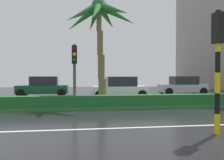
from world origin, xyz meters
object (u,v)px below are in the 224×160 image
object	(u,v)px
palm_tree_centre_left	(99,20)
car_in_traffic_fourth	(183,86)
car_in_traffic_third	(120,88)
car_in_traffic_second	(43,87)
traffic_signal_foreground	(218,49)
traffic_signal_median_right	(74,64)

from	to	relation	value
palm_tree_centre_left	car_in_traffic_fourth	size ratio (longest dim) A/B	1.50
car_in_traffic_third	car_in_traffic_fourth	xyz separation A→B (m)	(6.46, 2.50, 0.00)
palm_tree_centre_left	car_in_traffic_third	bearing A→B (deg)	63.29
car_in_traffic_second	car_in_traffic_third	size ratio (longest dim) A/B	1.00
car_in_traffic_third	palm_tree_centre_left	bearing A→B (deg)	63.29
traffic_signal_foreground	car_in_traffic_second	size ratio (longest dim) A/B	0.90
palm_tree_centre_left	car_in_traffic_fourth	bearing A→B (deg)	37.24
traffic_signal_median_right	car_in_traffic_fourth	size ratio (longest dim) A/B	0.78
car_in_traffic_fourth	palm_tree_centre_left	bearing A→B (deg)	37.24
car_in_traffic_fourth	traffic_signal_foreground	bearing A→B (deg)	69.08
palm_tree_centre_left	traffic_signal_median_right	distance (m)	3.56
palm_tree_centre_left	car_in_traffic_fourth	distance (m)	11.45
traffic_signal_median_right	traffic_signal_foreground	size ratio (longest dim) A/B	0.86
car_in_traffic_second	car_in_traffic_fourth	xyz separation A→B (m)	(12.77, -0.01, 0.00)
traffic_signal_median_right	car_in_traffic_second	size ratio (longest dim) A/B	0.78
car_in_traffic_third	car_in_traffic_fourth	bearing A→B (deg)	-158.81
traffic_signal_foreground	car_in_traffic_third	size ratio (longest dim) A/B	0.90
car_in_traffic_fourth	traffic_signal_median_right	bearing A→B (deg)	39.20
traffic_signal_foreground	car_in_traffic_second	world-z (taller)	traffic_signal_foreground
palm_tree_centre_left	traffic_signal_foreground	world-z (taller)	palm_tree_centre_left
palm_tree_centre_left	car_in_traffic_second	distance (m)	8.91
car_in_traffic_second	car_in_traffic_third	xyz separation A→B (m)	(6.31, -2.52, 0.00)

